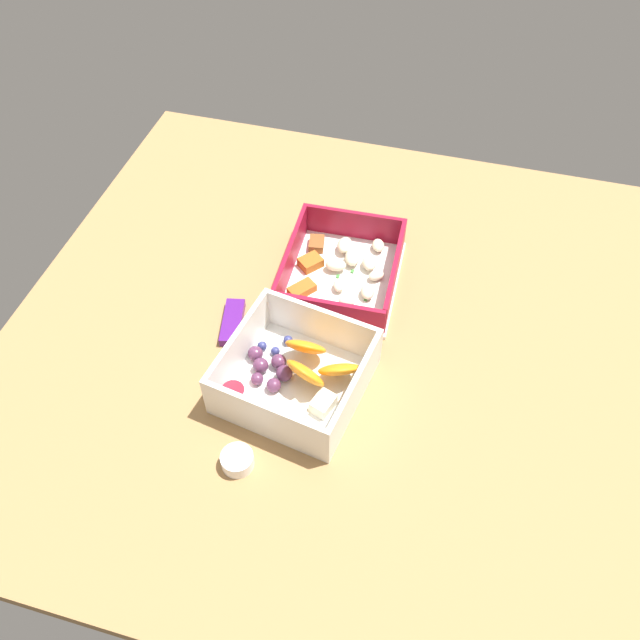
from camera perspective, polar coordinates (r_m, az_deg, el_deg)
name	(u,v)px	position (r cm, az deg, el deg)	size (l,w,h in cm)	color
table_surface	(327,333)	(83.10, 0.59, -1.13)	(80.00, 80.00, 2.00)	#9E7547
pasta_container	(342,272)	(86.73, 1.92, 4.30)	(17.94, 15.27, 5.07)	white
fruit_bowl	(296,375)	(75.29, -2.14, -4.85)	(17.54, 17.80, 6.31)	white
candy_bar	(233,322)	(82.88, -7.75, -0.20)	(7.00, 2.40, 1.20)	#51197A
paper_cup_liner	(237,460)	(71.70, -7.32, -12.21)	(3.57, 3.57, 1.77)	white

